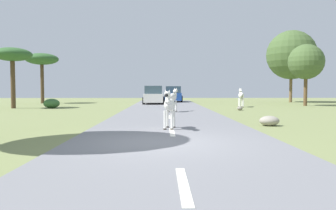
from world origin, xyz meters
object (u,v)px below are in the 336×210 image
zebra_0 (169,105)px  car_1 (174,95)px  rock_1 (269,121)px  bush_1 (52,103)px  tree_3 (42,60)px  zebra_1 (241,96)px  tree_1 (12,56)px  car_0 (153,96)px  tree_2 (291,55)px  zebra_2 (173,97)px  rock_0 (240,108)px  tree_0 (306,62)px

zebra_0 → car_1: bearing=-83.9°
rock_1 → bush_1: bearing=136.4°
zebra_0 → rock_1: bearing=-153.5°
tree_3 → rock_1: bearing=-51.1°
zebra_1 → tree_3: (-18.91, 7.13, 3.54)m
zebra_1 → tree_1: size_ratio=0.36×
car_0 → tree_2: 16.47m
zebra_2 → bush_1: size_ratio=1.26×
zebra_0 → rock_0: 12.04m
tree_0 → tree_3: tree_0 is taller
zebra_2 → zebra_0: bearing=-73.5°
tree_2 → rock_1: 25.69m
tree_2 → bush_1: (-22.98, -10.75, -4.89)m
car_1 → tree_0: (11.43, -7.93, 3.02)m
tree_0 → tree_1: tree_0 is taller
rock_0 → car_1: bearing=106.6°
zebra_0 → zebra_1: bearing=-104.1°
car_1 → bush_1: car_1 is taller
zebra_1 → tree_0: size_ratio=0.31×
bush_1 → zebra_1: bearing=5.0°
zebra_0 → bush_1: zebra_0 is taller
zebra_0 → tree_0: size_ratio=0.28×
bush_1 → rock_0: bearing=-11.5°
zebra_2 → rock_0: 5.21m
zebra_1 → tree_1: tree_1 is taller
rock_1 → zebra_0: bearing=-161.9°
car_0 → tree_1: 12.82m
tree_1 → zebra_2: bearing=-21.0°
tree_0 → tree_2: 7.87m
tree_2 → rock_0: tree_2 is taller
rock_1 → tree_2: bearing=66.7°
tree_2 → bush_1: 25.83m
tree_0 → rock_0: size_ratio=13.13×
zebra_0 → zebra_1: zebra_1 is taller
zebra_0 → car_0: (-1.14, 19.95, -0.06)m
tree_3 → bush_1: 10.13m
tree_1 → car_1: bearing=41.5°
tree_1 → tree_3: bearing=96.1°
car_1 → tree_1: (-12.75, -11.30, 3.19)m
bush_1 → rock_0: (14.05, -2.87, -0.23)m
zebra_2 → tree_2: bearing=67.9°
zebra_0 → tree_2: size_ratio=0.19×
car_1 → tree_2: tree_2 is taller
car_1 → zebra_0: bearing=-89.4°
zebra_1 → tree_2: 13.01m
zebra_0 → tree_1: (-11.77, 13.54, 3.13)m
zebra_1 → tree_2: tree_2 is taller
tree_0 → rock_0: (-7.26, -6.06, -3.72)m
car_0 → rock_1: 19.35m
tree_1 → rock_1: tree_1 is taller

